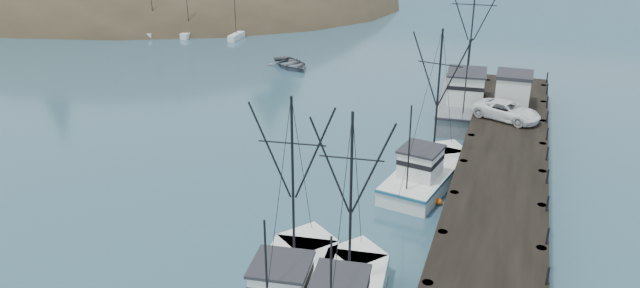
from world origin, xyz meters
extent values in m
plane|color=#2A4C5E|center=(0.00, 0.00, 0.00)|extent=(400.00, 400.00, 0.00)
cube|color=black|center=(14.00, 16.00, 1.75)|extent=(6.00, 44.00, 0.50)
cylinder|color=black|center=(11.40, 6.00, 1.00)|extent=(0.56, 0.56, 2.00)
cylinder|color=black|center=(16.60, 6.00, 1.00)|extent=(0.56, 0.56, 2.00)
cylinder|color=black|center=(11.40, 11.00, 1.00)|extent=(0.56, 0.56, 2.00)
cylinder|color=black|center=(16.60, 11.00, 1.00)|extent=(0.56, 0.56, 2.00)
cylinder|color=black|center=(11.40, 16.00, 1.00)|extent=(0.56, 0.56, 2.00)
cylinder|color=black|center=(16.60, 16.00, 1.00)|extent=(0.56, 0.56, 2.00)
cylinder|color=black|center=(11.40, 21.00, 1.00)|extent=(0.56, 0.56, 2.00)
cylinder|color=black|center=(16.60, 21.00, 1.00)|extent=(0.56, 0.56, 2.00)
cylinder|color=black|center=(11.40, 26.00, 1.00)|extent=(0.56, 0.56, 2.00)
cylinder|color=black|center=(16.60, 26.00, 1.00)|extent=(0.56, 0.56, 2.00)
cylinder|color=black|center=(11.40, 31.00, 1.00)|extent=(0.56, 0.56, 2.00)
cylinder|color=black|center=(16.60, 31.00, 1.00)|extent=(0.56, 0.56, 2.00)
cylinder|color=black|center=(11.40, 36.00, 1.00)|extent=(0.56, 0.56, 2.00)
cylinder|color=black|center=(16.60, 36.00, 1.00)|extent=(0.56, 0.56, 2.00)
ellipsoid|color=#382D1E|center=(-70.00, 78.00, -6.00)|extent=(132.00, 78.00, 51.00)
cube|color=beige|center=(-38.00, 56.00, 1.40)|extent=(4.00, 5.00, 2.80)
cube|color=beige|center=(-44.00, 60.00, 1.40)|extent=(4.00, 5.00, 2.80)
cube|color=beige|center=(-34.00, 62.00, 1.40)|extent=(4.00, 5.00, 2.80)
cube|color=white|center=(-34.21, 54.79, 0.30)|extent=(1.00, 3.50, 0.90)
cylinder|color=black|center=(-34.21, 54.79, 3.20)|extent=(0.08, 0.08, 6.00)
cube|color=white|center=(-31.10, 61.64, 0.30)|extent=(1.00, 3.50, 0.90)
cube|color=white|center=(-29.66, 50.36, 0.30)|extent=(1.00, 3.50, 0.90)
cylinder|color=black|center=(-29.66, 50.36, 3.20)|extent=(0.08, 0.08, 6.00)
cube|color=white|center=(-34.33, 49.05, 0.30)|extent=(1.00, 3.50, 0.90)
cylinder|color=black|center=(-34.33, 49.05, 3.20)|extent=(0.08, 0.08, 6.00)
cube|color=white|center=(-24.96, 57.81, 0.30)|extent=(1.00, 3.50, 0.90)
cylinder|color=black|center=(-24.96, 57.81, 3.20)|extent=(0.08, 0.08, 6.00)
cube|color=white|center=(-31.78, 56.45, 0.30)|extent=(1.00, 3.50, 0.90)
cylinder|color=black|center=(-31.78, 56.45, 3.20)|extent=(0.08, 0.08, 6.00)
cube|color=white|center=(-27.90, 60.68, 0.30)|extent=(1.00, 3.50, 0.90)
cylinder|color=black|center=(-27.90, 60.68, 3.20)|extent=(0.08, 0.08, 6.00)
cube|color=white|center=(-22.97, 51.23, 0.30)|extent=(1.00, 3.50, 0.90)
cylinder|color=black|center=(-22.97, 51.23, 3.20)|extent=(0.08, 0.08, 6.00)
cube|color=white|center=(7.20, 3.72, 0.45)|extent=(3.37, 3.37, 1.60)
cube|color=#26262B|center=(7.78, -1.69, 3.23)|extent=(2.84, 2.93, 0.16)
cylinder|color=black|center=(7.52, 0.74, 5.84)|extent=(0.14, 0.14, 9.19)
cube|color=white|center=(4.09, 4.17, 0.45)|extent=(3.66, 3.66, 1.60)
cube|color=navy|center=(4.65, -0.37, 1.15)|extent=(4.88, 9.77, 0.18)
cube|color=silver|center=(4.79, -1.53, 2.20)|extent=(2.88, 2.88, 1.90)
cube|color=#26262B|center=(4.79, -1.53, 3.23)|extent=(3.12, 3.14, 0.16)
cylinder|color=black|center=(4.47, 1.03, 6.00)|extent=(0.14, 0.14, 9.49)
cylinder|color=black|center=(5.08, -3.86, 4.10)|extent=(0.10, 0.10, 5.70)
cube|color=white|center=(8.90, 15.38, 0.45)|extent=(5.18, 9.57, 1.60)
cube|color=white|center=(9.78, 19.83, 0.45)|extent=(3.43, 3.43, 1.60)
cube|color=#1C5470|center=(8.90, 15.38, 1.15)|extent=(5.29, 9.81, 0.18)
cube|color=silver|center=(8.68, 14.24, 2.20)|extent=(2.89, 2.98, 1.90)
cube|color=#26262B|center=(8.68, 14.24, 3.23)|extent=(3.14, 3.25, 0.16)
cylinder|color=black|center=(9.17, 16.75, 6.09)|extent=(0.14, 0.14, 9.69)
cylinder|color=black|center=(8.23, 11.96, 4.16)|extent=(0.10, 0.10, 5.81)
cube|color=slate|center=(9.84, 30.95, 0.75)|extent=(5.30, 12.95, 2.20)
cube|color=slate|center=(9.38, 37.27, 0.75)|extent=(4.39, 4.39, 2.20)
cube|color=#232228|center=(9.84, 30.95, 1.75)|extent=(5.41, 13.28, 0.18)
cube|color=silver|center=(9.96, 29.33, 3.15)|extent=(3.33, 3.79, 2.60)
cube|color=#26262B|center=(9.96, 29.33, 4.53)|extent=(3.61, 4.13, 0.16)
cylinder|color=black|center=(9.70, 32.89, 7.10)|extent=(0.14, 0.14, 10.51)
cylinder|color=black|center=(10.19, 26.09, 5.00)|extent=(0.10, 0.10, 6.30)
cube|color=silver|center=(13.95, 29.39, 3.25)|extent=(2.80, 3.00, 2.50)
cube|color=#26262B|center=(13.95, 29.39, 4.65)|extent=(3.00, 3.20, 0.30)
imported|color=white|center=(13.72, 25.30, 2.75)|extent=(5.91, 4.37, 1.49)
imported|color=slate|center=(-10.94, 40.59, 0.00)|extent=(7.23, 7.07, 1.22)
camera|label=1|loc=(14.44, -24.51, 19.95)|focal=35.00mm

